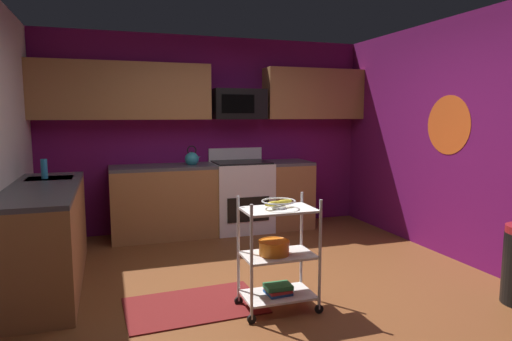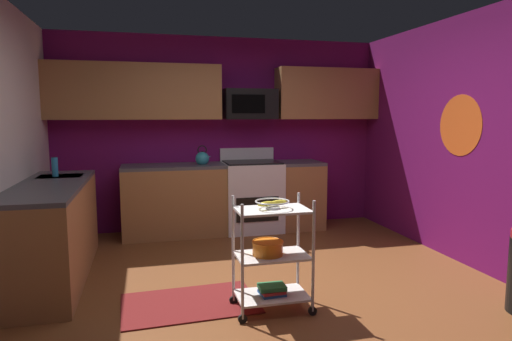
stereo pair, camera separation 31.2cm
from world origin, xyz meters
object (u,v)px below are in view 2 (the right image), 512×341
mixing_bowl_large (268,248)px  book_stack (272,290)px  kettle (202,158)px  dish_soap_bottle (55,167)px  fruit_bowl (272,203)px  rolling_cart (272,255)px  microwave (250,104)px  oven_range (252,195)px

mixing_bowl_large → book_stack: 0.35m
kettle → dish_soap_bottle: bearing=-154.4°
dish_soap_bottle → book_stack: bearing=-42.0°
kettle → dish_soap_bottle: 1.82m
fruit_bowl → dish_soap_bottle: 2.53m
book_stack → kettle: bearing=95.4°
rolling_cart → microwave: bearing=80.6°
dish_soap_bottle → mixing_bowl_large: bearing=-42.6°
oven_range → fruit_bowl: 2.55m
microwave → oven_range: bearing=-89.7°
oven_range → fruit_bowl: oven_range is taller
microwave → kettle: (-0.66, -0.11, -0.70)m
mixing_bowl_large → oven_range: bearing=79.4°
oven_range → book_stack: oven_range is taller
rolling_cart → mixing_bowl_large: (-0.04, 0.00, 0.07)m
book_stack → oven_range: bearing=80.2°
microwave → rolling_cart: (-0.43, -2.58, -1.25)m
mixing_bowl_large → kettle: bearing=94.5°
microwave → mixing_bowl_large: size_ratio=2.78×
oven_range → book_stack: bearing=-99.8°
book_stack → dish_soap_bottle: size_ratio=1.09×
oven_range → fruit_bowl: (-0.43, -2.48, 0.40)m
microwave → dish_soap_bottle: bearing=-158.7°
dish_soap_bottle → fruit_bowl: bearing=-42.0°
mixing_bowl_large → kettle: size_ratio=0.95×
book_stack → dish_soap_bottle: 2.66m
fruit_bowl → mixing_bowl_large: (-0.04, 0.00, -0.36)m
microwave → rolling_cart: microwave is taller
oven_range → dish_soap_bottle: (-2.30, -0.79, 0.54)m
mixing_bowl_large → dish_soap_bottle: 2.54m
microwave → rolling_cart: size_ratio=0.77×
fruit_bowl → dish_soap_bottle: (-1.87, 1.69, 0.14)m
fruit_bowl → microwave: bearing=80.6°
fruit_bowl → mixing_bowl_large: 0.36m
oven_range → microwave: (-0.00, 0.10, 1.22)m
book_stack → kettle: (-0.23, 2.48, 0.83)m
microwave → mixing_bowl_large: 2.88m
fruit_bowl → book_stack: bearing=116.6°
oven_range → kettle: size_ratio=4.17×
rolling_cart → kettle: 2.55m
rolling_cart → dish_soap_bottle: bearing=138.0°
rolling_cart → mixing_bowl_large: 0.08m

